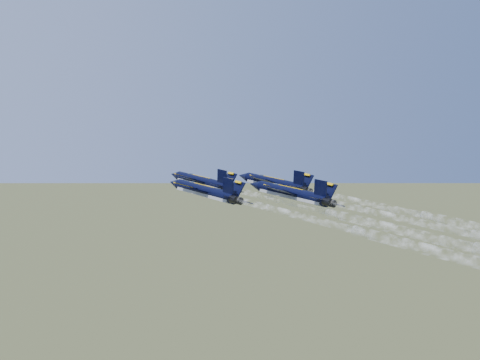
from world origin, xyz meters
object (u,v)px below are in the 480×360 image
jet_left (204,191)px  jet_right (274,183)px  jet_lead (201,182)px  jet_slot (291,193)px

jet_left → jet_right: (15.80, 3.93, 0.00)m
jet_left → jet_right: same height
jet_lead → jet_left: (-5.37, -12.44, 0.00)m
jet_lead → jet_slot: same height
jet_lead → jet_right: same height
jet_lead → jet_left: 13.55m
jet_lead → jet_right: size_ratio=1.00×
jet_slot → jet_lead: bearing=90.4°
jet_right → jet_slot: 13.89m
jet_left → jet_right: 16.28m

